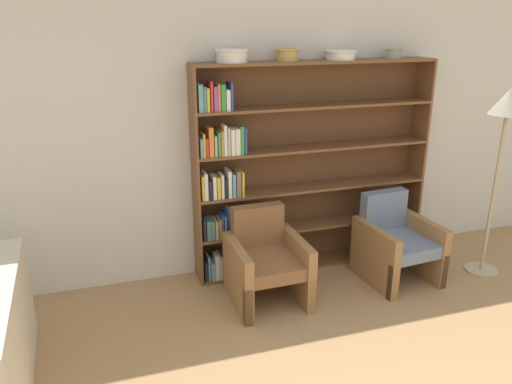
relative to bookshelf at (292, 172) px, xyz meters
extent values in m
cube|color=silver|center=(-0.06, 0.17, 0.37)|extent=(12.00, 0.06, 2.75)
cube|color=brown|center=(-0.95, -0.02, 0.03)|extent=(0.02, 0.30, 2.06)
cube|color=brown|center=(1.40, -0.02, 0.03)|extent=(0.02, 0.30, 2.06)
cube|color=brown|center=(0.22, -0.02, 1.04)|extent=(2.33, 0.30, 0.03)
cube|color=brown|center=(0.22, -0.02, -0.99)|extent=(2.33, 0.30, 0.03)
cube|color=brown|center=(0.22, 0.12, 0.03)|extent=(2.33, 0.01, 2.06)
cube|color=black|center=(-0.91, -0.05, -0.88)|extent=(0.03, 0.20, 0.20)
cube|color=#669EB2|center=(-0.88, -0.08, -0.85)|extent=(0.02, 0.15, 0.25)
cube|color=#669EB2|center=(-0.84, -0.06, -0.89)|extent=(0.04, 0.19, 0.18)
cube|color=white|center=(-0.80, -0.09, -0.85)|extent=(0.04, 0.13, 0.25)
cube|color=white|center=(-0.76, -0.06, -0.86)|extent=(0.02, 0.19, 0.24)
cube|color=red|center=(-0.72, -0.05, -0.85)|extent=(0.03, 0.20, 0.25)
cube|color=#4C756B|center=(-0.68, -0.08, -0.90)|extent=(0.03, 0.15, 0.17)
cube|color=#388C47|center=(-0.65, -0.06, -0.89)|extent=(0.02, 0.19, 0.18)
cube|color=orange|center=(-0.61, -0.09, -0.87)|extent=(0.04, 0.12, 0.21)
cube|color=black|center=(-0.57, -0.09, -0.88)|extent=(0.04, 0.13, 0.21)
cube|color=gold|center=(-0.53, -0.07, -0.90)|extent=(0.02, 0.17, 0.17)
cube|color=orange|center=(-0.52, -0.05, -0.88)|extent=(0.02, 0.20, 0.20)
cube|color=#388C47|center=(-0.49, -0.07, -0.86)|extent=(0.02, 0.16, 0.24)
cube|color=red|center=(-0.46, -0.06, -0.86)|extent=(0.03, 0.19, 0.24)
cube|color=red|center=(-0.43, -0.07, -0.85)|extent=(0.03, 0.17, 0.27)
cube|color=brown|center=(0.22, -0.02, -0.56)|extent=(2.33, 0.30, 0.03)
cube|color=black|center=(-0.91, -0.06, -0.44)|extent=(0.02, 0.19, 0.21)
cube|color=#4C756B|center=(-0.87, -0.07, -0.46)|extent=(0.04, 0.16, 0.19)
cube|color=#4C756B|center=(-0.83, -0.06, -0.46)|extent=(0.04, 0.19, 0.19)
cube|color=#B2A899|center=(-0.79, -0.05, -0.46)|extent=(0.03, 0.19, 0.18)
cube|color=orange|center=(-0.76, -0.06, -0.46)|extent=(0.02, 0.19, 0.19)
cube|color=#334CB2|center=(-0.74, -0.06, -0.44)|extent=(0.02, 0.19, 0.22)
cube|color=#669EB2|center=(-0.71, -0.07, -0.44)|extent=(0.02, 0.17, 0.22)
cube|color=#334CB2|center=(-0.68, -0.08, -0.42)|extent=(0.02, 0.14, 0.25)
cube|color=white|center=(-0.65, -0.05, -0.42)|extent=(0.03, 0.19, 0.27)
cube|color=brown|center=(0.22, -0.02, -0.16)|extent=(2.33, 0.30, 0.02)
cube|color=gold|center=(-0.91, -0.09, -0.04)|extent=(0.02, 0.13, 0.23)
cube|color=white|center=(-0.88, -0.05, -0.02)|extent=(0.03, 0.19, 0.25)
cube|color=black|center=(-0.84, -0.06, -0.06)|extent=(0.04, 0.18, 0.18)
cube|color=white|center=(-0.80, -0.08, -0.04)|extent=(0.03, 0.15, 0.22)
cube|color=gold|center=(-0.76, -0.07, -0.05)|extent=(0.03, 0.16, 0.20)
cube|color=white|center=(-0.73, -0.08, -0.04)|extent=(0.02, 0.15, 0.23)
cube|color=black|center=(-0.70, -0.07, -0.06)|extent=(0.03, 0.17, 0.19)
cube|color=white|center=(-0.66, -0.06, -0.02)|extent=(0.03, 0.19, 0.25)
cube|color=#669EB2|center=(-0.62, -0.05, -0.04)|extent=(0.03, 0.20, 0.22)
cube|color=#7F6B4C|center=(-0.57, -0.08, -0.03)|extent=(0.04, 0.15, 0.24)
cube|color=gold|center=(-0.53, -0.06, -0.03)|extent=(0.02, 0.18, 0.23)
cube|color=brown|center=(0.22, -0.02, 0.24)|extent=(2.33, 0.30, 0.02)
cube|color=#669EB2|center=(-0.91, -0.06, 0.34)|extent=(0.02, 0.19, 0.17)
cube|color=gold|center=(-0.89, -0.08, 0.36)|extent=(0.02, 0.15, 0.21)
cube|color=red|center=(-0.86, -0.08, 0.34)|extent=(0.02, 0.15, 0.17)
cube|color=orange|center=(-0.82, -0.06, 0.39)|extent=(0.04, 0.18, 0.27)
cube|color=#B2A899|center=(-0.78, -0.09, 0.35)|extent=(0.02, 0.12, 0.19)
cube|color=#388C47|center=(-0.75, -0.07, 0.36)|extent=(0.03, 0.16, 0.22)
cube|color=orange|center=(-0.72, -0.06, 0.37)|extent=(0.02, 0.18, 0.23)
cube|color=white|center=(-0.69, -0.08, 0.39)|extent=(0.03, 0.14, 0.28)
cube|color=#B2A899|center=(-0.66, -0.06, 0.38)|extent=(0.03, 0.18, 0.25)
cube|color=white|center=(-0.62, -0.07, 0.37)|extent=(0.04, 0.16, 0.24)
cube|color=white|center=(-0.58, -0.09, 0.37)|extent=(0.04, 0.13, 0.24)
cube|color=#388C47|center=(-0.54, -0.07, 0.38)|extent=(0.04, 0.16, 0.26)
cube|color=#334CB2|center=(-0.51, -0.08, 0.37)|extent=(0.02, 0.15, 0.24)
cube|color=brown|center=(0.22, -0.02, 0.64)|extent=(2.33, 0.30, 0.02)
cube|color=#669EB2|center=(-0.90, -0.05, 0.77)|extent=(0.04, 0.20, 0.24)
cube|color=#4C756B|center=(-0.87, -0.06, 0.76)|extent=(0.03, 0.17, 0.22)
cube|color=gold|center=(-0.84, -0.07, 0.76)|extent=(0.02, 0.17, 0.20)
cube|color=red|center=(-0.81, -0.06, 0.78)|extent=(0.02, 0.19, 0.26)
cube|color=#994C99|center=(-0.77, -0.08, 0.76)|extent=(0.03, 0.14, 0.21)
cube|color=orange|center=(-0.74, -0.08, 0.77)|extent=(0.02, 0.14, 0.24)
cube|color=#388C47|center=(-0.70, -0.08, 0.77)|extent=(0.04, 0.15, 0.23)
cube|color=white|center=(-0.66, -0.09, 0.75)|extent=(0.03, 0.13, 0.18)
cube|color=#334CB2|center=(-0.63, -0.06, 0.78)|extent=(0.02, 0.19, 0.24)
cylinder|color=silver|center=(-0.59, -0.02, 1.11)|extent=(0.27, 0.27, 0.11)
torus|color=silver|center=(-0.59, -0.02, 1.16)|extent=(0.29, 0.29, 0.02)
cylinder|color=tan|center=(-0.08, -0.02, 1.11)|extent=(0.19, 0.19, 0.11)
torus|color=tan|center=(-0.08, -0.02, 1.16)|extent=(0.22, 0.22, 0.02)
cylinder|color=silver|center=(0.45, -0.02, 1.10)|extent=(0.27, 0.27, 0.08)
torus|color=silver|center=(0.45, -0.02, 1.13)|extent=(0.29, 0.29, 0.02)
cylinder|color=gray|center=(1.01, -0.02, 1.10)|extent=(0.15, 0.15, 0.09)
torus|color=gray|center=(1.01, -0.02, 1.14)|extent=(0.17, 0.17, 0.02)
cube|color=beige|center=(-2.45, -1.20, -0.39)|extent=(0.25, 1.58, 0.39)
cube|color=olive|center=(-0.15, -0.90, -0.83)|extent=(0.07, 0.07, 0.35)
cube|color=olive|center=(-0.72, -0.91, -0.83)|extent=(0.07, 0.07, 0.35)
cube|color=olive|center=(-0.17, -0.29, -0.83)|extent=(0.07, 0.07, 0.35)
cube|color=olive|center=(-0.74, -0.30, -0.83)|extent=(0.07, 0.07, 0.35)
cube|color=brown|center=(-0.45, -0.60, -0.63)|extent=(0.49, 0.65, 0.12)
cube|color=brown|center=(-0.45, -0.32, -0.39)|extent=(0.48, 0.13, 0.42)
cube|color=olive|center=(-0.17, -0.59, -0.71)|extent=(0.10, 0.68, 0.59)
cube|color=olive|center=(-0.73, -0.60, -0.71)|extent=(0.10, 0.68, 0.59)
cube|color=olive|center=(1.20, -0.87, -0.83)|extent=(0.08, 0.08, 0.35)
cube|color=olive|center=(0.63, -0.93, -0.83)|extent=(0.08, 0.08, 0.35)
cube|color=olive|center=(1.15, -0.27, -0.83)|extent=(0.08, 0.08, 0.35)
cube|color=olive|center=(0.58, -0.32, -0.83)|extent=(0.08, 0.08, 0.35)
cube|color=slate|center=(0.89, -0.60, -0.63)|extent=(0.54, 0.68, 0.12)
cube|color=slate|center=(0.86, -0.32, -0.39)|extent=(0.49, 0.16, 0.42)
cube|color=olive|center=(1.17, -0.57, -0.71)|extent=(0.14, 0.68, 0.59)
cube|color=olive|center=(0.61, -0.62, -0.71)|extent=(0.14, 0.68, 0.59)
cylinder|color=tan|center=(1.81, -0.71, -0.99)|extent=(0.32, 0.32, 0.02)
cylinder|color=tan|center=(1.81, -0.71, -0.20)|extent=(0.04, 0.04, 1.57)
cone|color=#BCB29E|center=(1.81, -0.71, 0.71)|extent=(0.33, 0.33, 0.24)
camera|label=1|loc=(-1.74, -4.33, 1.41)|focal=35.00mm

